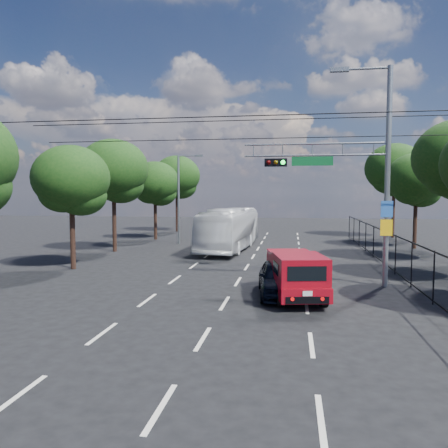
% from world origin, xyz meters
% --- Properties ---
extents(ground, '(120.00, 120.00, 0.00)m').
position_xyz_m(ground, '(0.00, 0.00, 0.00)').
color(ground, black).
rests_on(ground, ground).
extents(lane_markings, '(6.12, 38.00, 0.01)m').
position_xyz_m(lane_markings, '(-0.00, 14.00, 0.01)').
color(lane_markings, beige).
rests_on(lane_markings, ground).
extents(signal_mast, '(6.43, 0.39, 9.50)m').
position_xyz_m(signal_mast, '(5.28, 7.99, 5.24)').
color(signal_mast, slate).
rests_on(signal_mast, ground).
extents(streetlight_left, '(2.09, 0.22, 7.08)m').
position_xyz_m(streetlight_left, '(-6.33, 22.00, 3.94)').
color(streetlight_left, slate).
rests_on(streetlight_left, ground).
extents(utility_wires, '(22.00, 5.04, 0.74)m').
position_xyz_m(utility_wires, '(0.00, 8.83, 7.23)').
color(utility_wires, black).
rests_on(utility_wires, ground).
extents(fence_right, '(0.06, 34.03, 2.00)m').
position_xyz_m(fence_right, '(7.60, 12.17, 1.03)').
color(fence_right, black).
rests_on(fence_right, ground).
extents(tree_right_d, '(4.32, 4.32, 7.02)m').
position_xyz_m(tree_right_d, '(11.42, 22.02, 4.85)').
color(tree_right_d, black).
rests_on(tree_right_d, ground).
extents(tree_right_e, '(5.28, 5.28, 8.58)m').
position_xyz_m(tree_right_e, '(11.62, 30.02, 5.94)').
color(tree_right_e, black).
rests_on(tree_right_e, ground).
extents(tree_left_b, '(4.08, 4.08, 6.63)m').
position_xyz_m(tree_left_b, '(-9.18, 10.02, 4.58)').
color(tree_left_b, black).
rests_on(tree_left_b, ground).
extents(tree_left_c, '(4.80, 4.80, 7.80)m').
position_xyz_m(tree_left_c, '(-9.78, 17.02, 5.40)').
color(tree_left_c, black).
rests_on(tree_left_c, ground).
extents(tree_left_d, '(4.20, 4.20, 6.83)m').
position_xyz_m(tree_left_d, '(-9.38, 25.02, 4.72)').
color(tree_left_d, black).
rests_on(tree_left_d, ground).
extents(tree_left_e, '(4.92, 4.92, 7.99)m').
position_xyz_m(tree_left_e, '(-9.58, 33.02, 5.53)').
color(tree_left_e, black).
rests_on(tree_left_e, ground).
extents(red_pickup, '(2.63, 5.11, 1.82)m').
position_xyz_m(red_pickup, '(2.56, 5.25, 0.97)').
color(red_pickup, black).
rests_on(red_pickup, ground).
extents(navy_hatchback, '(2.09, 4.33, 1.43)m').
position_xyz_m(navy_hatchback, '(2.00, 5.54, 0.71)').
color(navy_hatchback, black).
rests_on(navy_hatchback, ground).
extents(white_bus, '(3.23, 10.85, 2.98)m').
position_xyz_m(white_bus, '(-2.00, 19.32, 1.49)').
color(white_bus, silver).
rests_on(white_bus, ground).
extents(white_van, '(2.04, 4.91, 1.58)m').
position_xyz_m(white_van, '(-3.00, 18.10, 0.79)').
color(white_van, white).
rests_on(white_van, ground).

